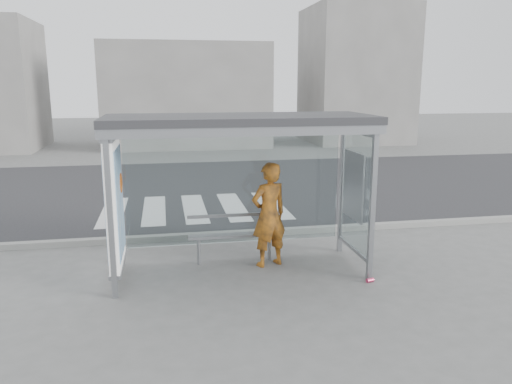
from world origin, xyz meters
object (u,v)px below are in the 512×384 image
Objects in this scene: soda_can at (370,280)px; person at (269,215)px; bus_shelter at (217,155)px; bench at (234,234)px.

person is at bearing 143.54° from soda_can.
bus_shelter reaches higher than person.
bench is at bearing 146.02° from soda_can.
bus_shelter is at bearing -127.07° from bench.
soda_can is at bearing 124.36° from person.
bus_shelter is at bearing -9.51° from person.
soda_can is at bearing -33.98° from bench.
person is 1.12× the size of bench.
bus_shelter is at bearing 158.72° from soda_can.
bench reaches higher than soda_can.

